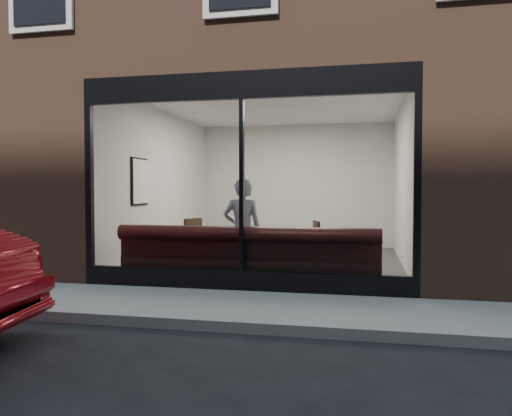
% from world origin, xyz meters
% --- Properties ---
extents(ground, '(120.00, 120.00, 0.00)m').
position_xyz_m(ground, '(0.00, 0.00, 0.00)').
color(ground, black).
rests_on(ground, ground).
extents(sidewalk_near, '(40.00, 2.00, 0.01)m').
position_xyz_m(sidewalk_near, '(0.00, 1.00, 0.01)').
color(sidewalk_near, gray).
rests_on(sidewalk_near, ground).
extents(kerb_near, '(40.00, 0.10, 0.12)m').
position_xyz_m(kerb_near, '(0.00, -0.05, 0.06)').
color(kerb_near, gray).
rests_on(kerb_near, ground).
extents(host_building_pier_left, '(2.50, 12.00, 3.20)m').
position_xyz_m(host_building_pier_left, '(-3.75, 8.00, 1.60)').
color(host_building_pier_left, brown).
rests_on(host_building_pier_left, ground).
extents(host_building_pier_right, '(2.50, 12.00, 3.20)m').
position_xyz_m(host_building_pier_right, '(3.75, 8.00, 1.60)').
color(host_building_pier_right, brown).
rests_on(host_building_pier_right, ground).
extents(host_building_backfill, '(5.00, 6.00, 3.20)m').
position_xyz_m(host_building_backfill, '(0.00, 11.00, 1.60)').
color(host_building_backfill, brown).
rests_on(host_building_backfill, ground).
extents(cafe_floor, '(6.00, 6.00, 0.00)m').
position_xyz_m(cafe_floor, '(0.00, 5.00, 0.02)').
color(cafe_floor, '#2D2D30').
rests_on(cafe_floor, ground).
extents(cafe_ceiling, '(6.00, 6.00, 0.00)m').
position_xyz_m(cafe_ceiling, '(0.00, 5.00, 3.19)').
color(cafe_ceiling, white).
rests_on(cafe_ceiling, host_building_upper).
extents(cafe_wall_back, '(5.00, 0.00, 5.00)m').
position_xyz_m(cafe_wall_back, '(0.00, 7.99, 1.60)').
color(cafe_wall_back, silver).
rests_on(cafe_wall_back, ground).
extents(cafe_wall_left, '(0.00, 6.00, 6.00)m').
position_xyz_m(cafe_wall_left, '(-2.49, 5.00, 1.60)').
color(cafe_wall_left, silver).
rests_on(cafe_wall_left, ground).
extents(cafe_wall_right, '(0.00, 6.00, 6.00)m').
position_xyz_m(cafe_wall_right, '(2.49, 5.00, 1.60)').
color(cafe_wall_right, silver).
rests_on(cafe_wall_right, ground).
extents(storefront_kick, '(5.00, 0.10, 0.30)m').
position_xyz_m(storefront_kick, '(0.00, 2.05, 0.15)').
color(storefront_kick, black).
rests_on(storefront_kick, ground).
extents(storefront_header, '(5.00, 0.10, 0.40)m').
position_xyz_m(storefront_header, '(0.00, 2.05, 3.00)').
color(storefront_header, black).
rests_on(storefront_header, host_building_upper).
extents(storefront_mullion, '(0.06, 0.10, 2.50)m').
position_xyz_m(storefront_mullion, '(0.00, 2.05, 1.55)').
color(storefront_mullion, black).
rests_on(storefront_mullion, storefront_kick).
extents(storefront_glass, '(4.80, 0.00, 4.80)m').
position_xyz_m(storefront_glass, '(0.00, 2.02, 1.55)').
color(storefront_glass, white).
rests_on(storefront_glass, storefront_kick).
extents(banquette, '(4.00, 0.55, 0.45)m').
position_xyz_m(banquette, '(0.00, 2.45, 0.23)').
color(banquette, '#3A1515').
rests_on(banquette, cafe_floor).
extents(person, '(0.67, 0.51, 1.67)m').
position_xyz_m(person, '(-0.14, 2.64, 0.83)').
color(person, '#A8C1DC').
rests_on(person, cafe_floor).
extents(cafe_table_left, '(0.74, 0.74, 0.04)m').
position_xyz_m(cafe_table_left, '(-0.55, 3.26, 0.74)').
color(cafe_table_left, black).
rests_on(cafe_table_left, cafe_floor).
extents(cafe_table_right, '(0.67, 0.67, 0.04)m').
position_xyz_m(cafe_table_right, '(1.69, 3.00, 0.74)').
color(cafe_table_right, black).
rests_on(cafe_table_right, cafe_floor).
extents(cafe_chair_left, '(0.62, 0.62, 0.04)m').
position_xyz_m(cafe_chair_left, '(-1.58, 3.97, 0.24)').
color(cafe_chair_left, black).
rests_on(cafe_chair_left, cafe_floor).
extents(cafe_chair_right, '(0.53, 0.53, 0.04)m').
position_xyz_m(cafe_chair_right, '(0.76, 3.55, 0.24)').
color(cafe_chair_right, black).
rests_on(cafe_chair_right, cafe_floor).
extents(wall_poster, '(0.02, 0.63, 0.84)m').
position_xyz_m(wall_poster, '(-2.45, 3.87, 1.65)').
color(wall_poster, white).
rests_on(wall_poster, cafe_wall_left).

